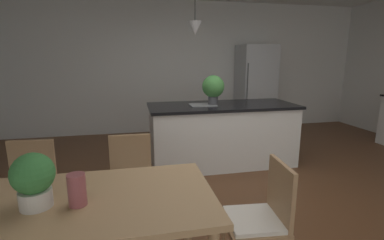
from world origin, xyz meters
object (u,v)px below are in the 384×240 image
at_px(chair_far_left, 29,190).
at_px(refrigerator, 255,89).
at_px(potted_plant_on_island, 213,87).
at_px(potted_plant_on_table, 33,179).
at_px(chair_far_right, 131,181).
at_px(kitchen_island, 222,134).
at_px(chair_kitchen_end, 261,218).
at_px(dining_table, 56,213).
at_px(vase_on_dining_table, 77,190).

relative_size(chair_far_left, refrigerator, 0.48).
xyz_separation_m(chair_far_left, potted_plant_on_island, (2.03, 1.42, 0.68)).
height_order(refrigerator, potted_plant_on_table, refrigerator).
bearing_deg(chair_far_left, chair_far_right, 0.01).
xyz_separation_m(chair_far_right, kitchen_island, (1.33, 1.42, -0.01)).
bearing_deg(chair_kitchen_end, dining_table, 179.80).
bearing_deg(potted_plant_on_table, chair_kitchen_end, 1.29).
bearing_deg(chair_kitchen_end, chair_far_right, 137.48).
relative_size(chair_kitchen_end, vase_on_dining_table, 4.68).
bearing_deg(refrigerator, chair_far_right, -129.69).
bearing_deg(kitchen_island, chair_far_left, -146.90).
bearing_deg(dining_table, potted_plant_on_table, -156.88).
distance_m(dining_table, kitchen_island, 2.84).
xyz_separation_m(chair_far_right, potted_plant_on_island, (1.18, 1.42, 0.68)).
distance_m(chair_kitchen_end, refrigerator, 4.38).
bearing_deg(dining_table, kitchen_island, 51.73).
relative_size(dining_table, potted_plant_on_table, 5.95).
bearing_deg(kitchen_island, potted_plant_on_island, 180.00).
height_order(kitchen_island, potted_plant_on_table, potted_plant_on_table).
distance_m(chair_kitchen_end, vase_on_dining_table, 1.23).
xyz_separation_m(dining_table, chair_far_right, (0.43, 0.81, -0.20)).
bearing_deg(chair_kitchen_end, potted_plant_on_island, 82.40).
height_order(chair_far_right, vase_on_dining_table, vase_on_dining_table).
distance_m(chair_far_left, vase_on_dining_table, 1.09).
height_order(chair_kitchen_end, potted_plant_on_table, potted_plant_on_table).
relative_size(chair_kitchen_end, chair_far_right, 1.00).
relative_size(dining_table, chair_kitchen_end, 2.16).
xyz_separation_m(chair_kitchen_end, chair_far_right, (-0.88, 0.81, 0.00)).
relative_size(dining_table, chair_far_left, 2.16).
bearing_deg(chair_far_right, potted_plant_on_table, -121.17).
bearing_deg(refrigerator, dining_table, -127.55).
height_order(dining_table, refrigerator, refrigerator).
height_order(chair_far_right, kitchen_island, kitchen_island).
relative_size(chair_far_right, potted_plant_on_island, 2.06).
bearing_deg(potted_plant_on_table, chair_far_left, 111.65).
bearing_deg(potted_plant_on_table, dining_table, 23.12).
bearing_deg(dining_table, chair_far_right, 62.20).
distance_m(chair_far_right, refrigerator, 4.15).
height_order(chair_far_left, refrigerator, refrigerator).
distance_m(chair_far_right, potted_plant_on_island, 1.96).
bearing_deg(chair_kitchen_end, kitchen_island, 78.74).
bearing_deg(vase_on_dining_table, potted_plant_on_table, 173.35).
xyz_separation_m(kitchen_island, potted_plant_on_table, (-1.84, -2.26, 0.45)).
bearing_deg(chair_far_left, potted_plant_on_table, -68.35).
relative_size(kitchen_island, refrigerator, 1.17).
bearing_deg(vase_on_dining_table, dining_table, 156.02).
bearing_deg(potted_plant_on_table, vase_on_dining_table, -6.65).
xyz_separation_m(refrigerator, vase_on_dining_table, (-2.92, -4.05, -0.08)).
relative_size(refrigerator, potted_plant_on_island, 4.32).
relative_size(kitchen_island, vase_on_dining_table, 11.46).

